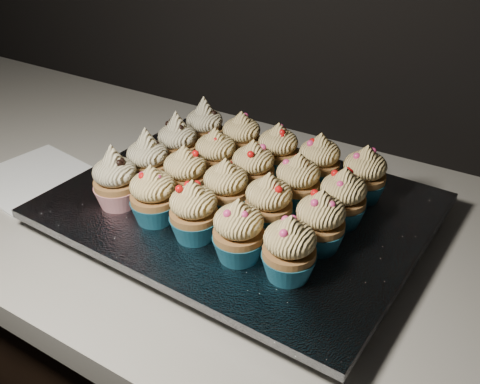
{
  "coord_description": "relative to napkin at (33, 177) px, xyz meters",
  "views": [
    {
      "loc": [
        0.37,
        1.14,
        1.34
      ],
      "look_at": [
        0.03,
        1.68,
        0.95
      ],
      "focal_mm": 40.0,
      "sensor_mm": 36.0,
      "label": 1
    }
  ],
  "objects": [
    {
      "name": "cupcake_11",
      "position": [
        0.29,
        0.11,
        0.07
      ],
      "size": [
        0.06,
        0.06,
        0.08
      ],
      "color": "#1A617C",
      "rests_on": "foil_lining"
    },
    {
      "name": "cupcake_16",
      "position": [
        0.29,
        0.18,
        0.07
      ],
      "size": [
        0.06,
        0.06,
        0.08
      ],
      "color": "#1A617C",
      "rests_on": "foil_lining"
    },
    {
      "name": "cupcake_0",
      "position": [
        0.22,
        -0.02,
        0.07
      ],
      "size": [
        0.06,
        0.06,
        0.1
      ],
      "color": "#AC1822",
      "rests_on": "foil_lining"
    },
    {
      "name": "cupcake_2",
      "position": [
        0.35,
        -0.03,
        0.07
      ],
      "size": [
        0.06,
        0.06,
        0.08
      ],
      "color": "#1A617C",
      "rests_on": "foil_lining"
    },
    {
      "name": "cupcake_13",
      "position": [
        0.43,
        0.11,
        0.07
      ],
      "size": [
        0.06,
        0.06,
        0.08
      ],
      "color": "#1A617C",
      "rests_on": "foil_lining"
    },
    {
      "name": "cupcake_7",
      "position": [
        0.36,
        0.04,
        0.07
      ],
      "size": [
        0.06,
        0.06,
        0.08
      ],
      "color": "#1A617C",
      "rests_on": "foil_lining"
    },
    {
      "name": "cupcake_6",
      "position": [
        0.29,
        0.04,
        0.07
      ],
      "size": [
        0.06,
        0.06,
        0.08
      ],
      "color": "#1A617C",
      "rests_on": "foil_lining"
    },
    {
      "name": "cupcake_14",
      "position": [
        0.5,
        0.1,
        0.07
      ],
      "size": [
        0.06,
        0.06,
        0.08
      ],
      "color": "#1A617C",
      "rests_on": "foil_lining"
    },
    {
      "name": "baking_tray",
      "position": [
        0.36,
        0.08,
        0.01
      ],
      "size": [
        0.48,
        0.37,
        0.02
      ],
      "primitive_type": "cube",
      "rotation": [
        0.0,
        0.0,
        -0.04
      ],
      "color": "black",
      "rests_on": "worktop"
    },
    {
      "name": "napkin",
      "position": [
        0.0,
        0.0,
        0.0
      ],
      "size": [
        0.19,
        0.19,
        0.0
      ],
      "primitive_type": "cube",
      "rotation": [
        0.0,
        0.0,
        -0.14
      ],
      "color": "white",
      "rests_on": "worktop"
    },
    {
      "name": "cupcake_4",
      "position": [
        0.49,
        -0.03,
        0.07
      ],
      "size": [
        0.06,
        0.06,
        0.08
      ],
      "color": "#1A617C",
      "rests_on": "foil_lining"
    },
    {
      "name": "cupcake_1",
      "position": [
        0.29,
        -0.02,
        0.07
      ],
      "size": [
        0.06,
        0.06,
        0.08
      ],
      "color": "#1A617C",
      "rests_on": "foil_lining"
    },
    {
      "name": "cupcake_9",
      "position": [
        0.5,
        0.04,
        0.07
      ],
      "size": [
        0.06,
        0.06,
        0.08
      ],
      "color": "#1A617C",
      "rests_on": "foil_lining"
    },
    {
      "name": "cupcake_8",
      "position": [
        0.42,
        0.04,
        0.07
      ],
      "size": [
        0.06,
        0.06,
        0.08
      ],
      "color": "#1A617C",
      "rests_on": "foil_lining"
    },
    {
      "name": "cupcake_17",
      "position": [
        0.36,
        0.18,
        0.07
      ],
      "size": [
        0.06,
        0.06,
        0.08
      ],
      "color": "#1A617C",
      "rests_on": "foil_lining"
    },
    {
      "name": "cupcake_18",
      "position": [
        0.43,
        0.18,
        0.07
      ],
      "size": [
        0.06,
        0.06,
        0.08
      ],
      "color": "#1A617C",
      "rests_on": "foil_lining"
    },
    {
      "name": "worktop",
      "position": [
        0.33,
        0.1,
        -0.02
      ],
      "size": [
        2.44,
        0.64,
        0.04
      ],
      "primitive_type": "cube",
      "color": "beige",
      "rests_on": "cabinet"
    },
    {
      "name": "cupcake_10",
      "position": [
        0.22,
        0.11,
        0.07
      ],
      "size": [
        0.06,
        0.06,
        0.1
      ],
      "color": "#AC1822",
      "rests_on": "foil_lining"
    },
    {
      "name": "cupcake_3",
      "position": [
        0.42,
        -0.03,
        0.07
      ],
      "size": [
        0.06,
        0.06,
        0.08
      ],
      "color": "#1A617C",
      "rests_on": "foil_lining"
    },
    {
      "name": "foil_lining",
      "position": [
        0.36,
        0.08,
        0.03
      ],
      "size": [
        0.52,
        0.41,
        0.01
      ],
      "primitive_type": "cube",
      "rotation": [
        0.0,
        0.0,
        -0.04
      ],
      "color": "silver",
      "rests_on": "baking_tray"
    },
    {
      "name": "cupcake_15",
      "position": [
        0.22,
        0.18,
        0.07
      ],
      "size": [
        0.06,
        0.06,
        0.1
      ],
      "color": "#AC1822",
      "rests_on": "foil_lining"
    },
    {
      "name": "cupcake_19",
      "position": [
        0.5,
        0.18,
        0.07
      ],
      "size": [
        0.06,
        0.06,
        0.08
      ],
      "color": "#1A617C",
      "rests_on": "foil_lining"
    },
    {
      "name": "cupcake_5",
      "position": [
        0.22,
        0.04,
        0.07
      ],
      "size": [
        0.06,
        0.06,
        0.1
      ],
      "color": "#AC1822",
      "rests_on": "foil_lining"
    },
    {
      "name": "cupcake_12",
      "position": [
        0.36,
        0.11,
        0.07
      ],
      "size": [
        0.06,
        0.06,
        0.08
      ],
      "color": "#1A617C",
      "rests_on": "foil_lining"
    }
  ]
}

